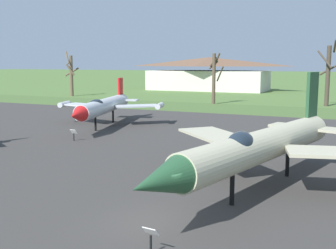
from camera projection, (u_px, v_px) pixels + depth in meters
name	position (u px, v px, depth m)	size (l,w,h in m)	color
ground_plane	(161.00, 227.00, 15.98)	(600.00, 600.00, 0.00)	#4C6B33
asphalt_apron	(244.00, 157.00, 27.91)	(94.93, 44.07, 0.05)	#383533
grass_verge_strip	(297.00, 112.00, 53.22)	(154.93, 12.00, 0.06)	#45612E
jet_fighter_front_left	(103.00, 106.00, 40.35)	(10.98, 15.03, 4.62)	silver
info_placard_front_left	(74.00, 134.00, 33.36)	(0.60, 0.34, 0.98)	black
jet_fighter_rear_center	(259.00, 146.00, 19.95)	(12.81, 16.67, 5.73)	#B7B293
info_placard_rear_center	(151.00, 237.00, 13.60)	(0.55, 0.33, 0.97)	black
bare_tree_far_left	(71.00, 74.00, 78.19)	(2.96, 3.00, 8.42)	brown
bare_tree_left_of_center	(214.00, 76.00, 63.02)	(2.59, 1.86, 7.76)	brown
bare_tree_center	(328.00, 74.00, 60.00)	(2.88, 3.01, 9.57)	#42382D
visitor_building	(208.00, 74.00, 95.56)	(27.85, 12.96, 7.52)	beige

